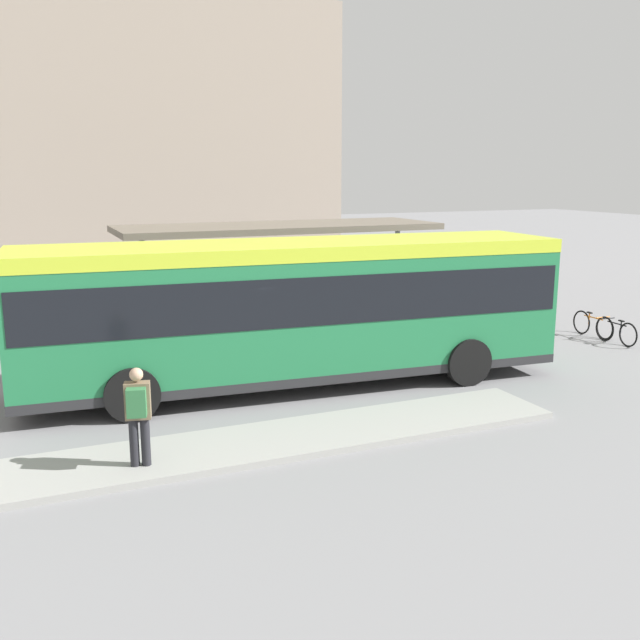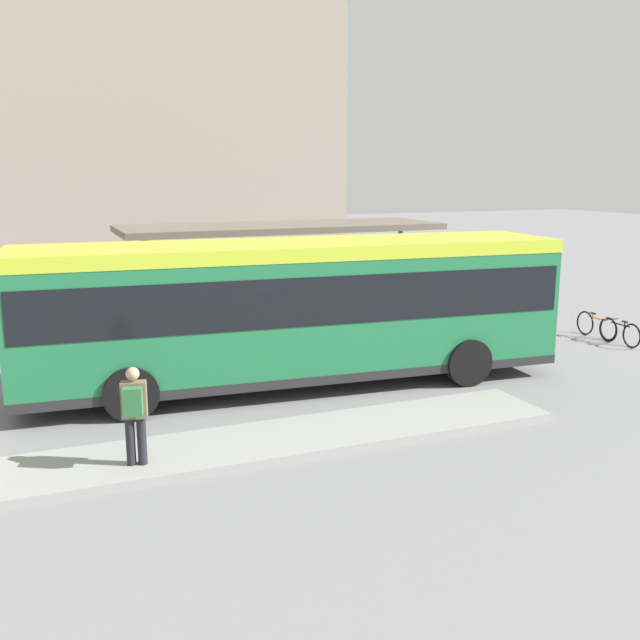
# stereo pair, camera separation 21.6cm
# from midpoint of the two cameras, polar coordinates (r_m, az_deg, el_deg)

# --- Properties ---
(ground_plane) EXTENTS (120.00, 120.00, 0.00)m
(ground_plane) POSITION_cam_midpoint_polar(r_m,az_deg,el_deg) (16.32, -2.32, -5.22)
(ground_plane) COLOR gray
(curb_island) EXTENTS (11.69, 1.80, 0.12)m
(curb_island) POSITION_cam_midpoint_polar(r_m,az_deg,el_deg) (12.82, -5.64, -9.84)
(curb_island) COLOR #9E9E99
(curb_island) RESTS_ON ground_plane
(city_bus) EXTENTS (12.14, 3.53, 3.26)m
(city_bus) POSITION_cam_midpoint_polar(r_m,az_deg,el_deg) (15.87, -2.34, 1.36)
(city_bus) COLOR #237A47
(city_bus) RESTS_ON ground_plane
(pedestrian_waiting) EXTENTS (0.44, 0.48, 1.63)m
(pedestrian_waiting) POSITION_cam_midpoint_polar(r_m,az_deg,el_deg) (11.76, -14.88, -7.05)
(pedestrian_waiting) COLOR #232328
(pedestrian_waiting) RESTS_ON curb_island
(bicycle_black) EXTENTS (0.48, 1.61, 0.70)m
(bicycle_black) POSITION_cam_midpoint_polar(r_m,az_deg,el_deg) (21.82, 22.35, -0.81)
(bicycle_black) COLOR black
(bicycle_black) RESTS_ON ground_plane
(bicycle_orange) EXTENTS (0.48, 1.68, 0.73)m
(bicycle_orange) POSITION_cam_midpoint_polar(r_m,az_deg,el_deg) (22.34, 20.74, -0.37)
(bicycle_orange) COLOR black
(bicycle_orange) RESTS_ON ground_plane
(station_shelter) EXTENTS (9.43, 3.18, 3.25)m
(station_shelter) POSITION_cam_midpoint_polar(r_m,az_deg,el_deg) (21.24, -3.60, 7.29)
(station_shelter) COLOR #706656
(station_shelter) RESTS_ON ground_plane
(potted_planter_near_shelter) EXTENTS (1.00, 1.00, 1.32)m
(potted_planter_near_shelter) POSITION_cam_midpoint_polar(r_m,az_deg,el_deg) (20.67, 5.46, 0.29)
(potted_planter_near_shelter) COLOR slate
(potted_planter_near_shelter) RESTS_ON ground_plane
(potted_planter_far_side) EXTENTS (0.70, 0.70, 1.25)m
(potted_planter_far_side) POSITION_cam_midpoint_polar(r_m,az_deg,el_deg) (18.26, -9.17, -1.38)
(potted_planter_far_side) COLOR slate
(potted_planter_far_side) RESTS_ON ground_plane
(station_building) EXTENTS (28.20, 11.79, 12.01)m
(station_building) POSITION_cam_midpoint_polar(r_m,az_deg,el_deg) (35.83, -24.37, 12.73)
(station_building) COLOR gray
(station_building) RESTS_ON ground_plane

